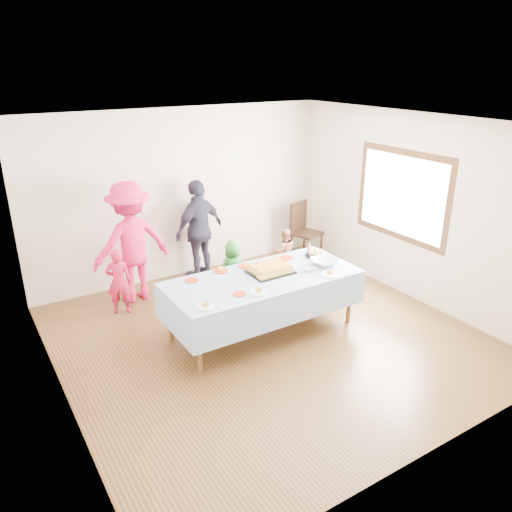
{
  "coord_description": "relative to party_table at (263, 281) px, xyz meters",
  "views": [
    {
      "loc": [
        -3.11,
        -4.71,
        3.35
      ],
      "look_at": [
        0.02,
        0.3,
        1.02
      ],
      "focal_mm": 35.0,
      "sensor_mm": 36.0,
      "label": 1
    }
  ],
  "objects": [
    {
      "name": "plate_red_far_b",
      "position": [
        -0.37,
        0.44,
        0.06
      ],
      "size": [
        0.19,
        0.19,
        0.01
      ],
      "primitive_type": "cylinder",
      "color": "red",
      "rests_on": "party_table"
    },
    {
      "name": "plate_red_near",
      "position": [
        -0.51,
        -0.28,
        0.06
      ],
      "size": [
        0.16,
        0.16,
        0.01
      ],
      "primitive_type": "cylinder",
      "color": "red",
      "rests_on": "party_table"
    },
    {
      "name": "punch_bowl",
      "position": [
        0.92,
        -0.1,
        0.1
      ],
      "size": [
        0.35,
        0.35,
        0.09
      ],
      "primitive_type": "imported",
      "color": "silver",
      "rests_on": "party_table"
    },
    {
      "name": "adult_right",
      "position": [
        0.1,
        2.04,
        0.09
      ],
      "size": [
        1.03,
        0.68,
        1.63
      ],
      "primitive_type": "imported",
      "rotation": [
        0.0,
        0.0,
        3.46
      ],
      "color": "#2E2B3C",
      "rests_on": "ground"
    },
    {
      "name": "toddler_left",
      "position": [
        -1.42,
        1.51,
        -0.25
      ],
      "size": [
        0.41,
        0.35,
        0.96
      ],
      "primitive_type": "imported",
      "rotation": [
        0.0,
        0.0,
        2.75
      ],
      "color": "#BD173C",
      "rests_on": "ground"
    },
    {
      "name": "dining_chair",
      "position": [
        2.04,
        1.85,
        -0.15
      ],
      "size": [
        0.55,
        0.55,
        1.02
      ],
      "rotation": [
        0.0,
        0.0,
        0.29
      ],
      "color": "black",
      "rests_on": "ground"
    },
    {
      "name": "adult_left",
      "position": [
        -1.09,
        1.83,
        0.17
      ],
      "size": [
        1.21,
        0.76,
        1.79
      ],
      "primitive_type": "imported",
      "rotation": [
        0.0,
        0.0,
        3.23
      ],
      "color": "#E21C56",
      "rests_on": "ground"
    },
    {
      "name": "plate_white_left",
      "position": [
        -0.99,
        -0.36,
        0.06
      ],
      "size": [
        0.21,
        0.21,
        0.01
      ],
      "primitive_type": "cylinder",
      "color": "white",
      "rests_on": "party_table"
    },
    {
      "name": "fork_pile",
      "position": [
        0.57,
        -0.17,
        0.09
      ],
      "size": [
        0.24,
        0.18,
        0.07
      ],
      "primitive_type": null,
      "color": "white",
      "rests_on": "party_table"
    },
    {
      "name": "plate_white_mid",
      "position": [
        -0.29,
        -0.35,
        0.06
      ],
      "size": [
        0.22,
        0.22,
        0.01
      ],
      "primitive_type": "cylinder",
      "color": "white",
      "rests_on": "party_table"
    },
    {
      "name": "rolls_tray",
      "position": [
        1.02,
        0.21,
        0.09
      ],
      "size": [
        0.31,
        0.31,
        0.09
      ],
      "color": "black",
      "rests_on": "party_table"
    },
    {
      "name": "toddler_right",
      "position": [
        1.33,
        1.41,
        -0.33
      ],
      "size": [
        0.46,
        0.41,
        0.79
      ],
      "primitive_type": "imported",
      "rotation": [
        0.0,
        0.0,
        2.8
      ],
      "color": "#BE7258",
      "rests_on": "ground"
    },
    {
      "name": "plate_white_right",
      "position": [
        0.77,
        -0.4,
        0.06
      ],
      "size": [
        0.24,
        0.24,
        0.01
      ],
      "primitive_type": "cylinder",
      "color": "white",
      "rests_on": "party_table"
    },
    {
      "name": "toddler_mid",
      "position": [
        0.18,
        1.1,
        -0.28
      ],
      "size": [
        0.44,
        0.29,
        0.89
      ],
      "primitive_type": "imported",
      "rotation": [
        0.0,
        0.0,
        3.16
      ],
      "color": "#28782C",
      "rests_on": "ground"
    },
    {
      "name": "ground",
      "position": [
        -0.03,
        -0.16,
        -0.72
      ],
      "size": [
        5.0,
        5.0,
        0.0
      ],
      "primitive_type": "plane",
      "color": "#492C15",
      "rests_on": "ground"
    },
    {
      "name": "party_table",
      "position": [
        0.0,
        0.0,
        0.0
      ],
      "size": [
        2.5,
        1.1,
        0.78
      ],
      "color": "brown",
      "rests_on": "ground"
    },
    {
      "name": "plate_red_far_d",
      "position": [
        0.63,
        0.36,
        0.06
      ],
      "size": [
        0.19,
        0.19,
        0.01
      ],
      "primitive_type": "cylinder",
      "color": "red",
      "rests_on": "party_table"
    },
    {
      "name": "plate_red_far_a",
      "position": [
        -0.82,
        0.37,
        0.06
      ],
      "size": [
        0.17,
        0.17,
        0.01
      ],
      "primitive_type": "cylinder",
      "color": "red",
      "rests_on": "party_table"
    },
    {
      "name": "party_hat",
      "position": [
        1.05,
        0.4,
        0.14
      ],
      "size": [
        0.1,
        0.1,
        0.16
      ],
      "primitive_type": "cone",
      "color": "silver",
      "rests_on": "party_table"
    },
    {
      "name": "plate_red_far_c",
      "position": [
        -0.01,
        0.41,
        0.06
      ],
      "size": [
        0.2,
        0.2,
        0.01
      ],
      "primitive_type": "cylinder",
      "color": "red",
      "rests_on": "party_table"
    },
    {
      "name": "birthday_cake",
      "position": [
        0.16,
        0.07,
        0.1
      ],
      "size": [
        0.56,
        0.43,
        0.1
      ],
      "color": "black",
      "rests_on": "party_table"
    },
    {
      "name": "room_walls",
      "position": [
        0.02,
        -0.16,
        1.05
      ],
      "size": [
        5.04,
        5.04,
        2.72
      ],
      "color": "beige",
      "rests_on": "ground"
    }
  ]
}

